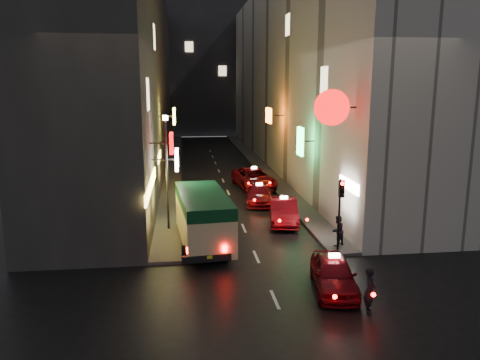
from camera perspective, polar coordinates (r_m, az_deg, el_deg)
name	(u,v)px	position (r m, az deg, el deg)	size (l,w,h in m)	color
ground	(301,360)	(14.89, 7.48, -20.95)	(120.00, 120.00, 0.00)	black
building_left	(131,73)	(46.36, -13.15, 12.55)	(7.43, 52.22, 18.00)	#3A3735
building_right	(297,74)	(47.50, 6.92, 12.73)	(8.07, 52.00, 18.00)	#B1ABA3
building_far	(201,65)	(78.25, -4.74, 13.76)	(30.00, 10.00, 22.00)	#343439
sidewalk_left	(174,166)	(46.80, -8.08, 1.75)	(1.50, 52.00, 0.15)	#4A4845
sidewalk_right	(258,164)	(47.40, 2.25, 1.98)	(1.50, 52.00, 0.15)	#4A4845
minibus	(203,213)	(23.27, -4.52, -4.06)	(2.77, 6.51, 2.72)	#D9C087
taxi_near	(334,271)	(19.07, 11.35, -10.84)	(2.76, 5.18, 1.74)	maroon
taxi_second	(284,209)	(27.45, 5.35, -3.53)	(3.02, 5.60, 1.86)	maroon
taxi_third	(259,193)	(31.93, 2.36, -1.55)	(2.58, 4.83, 1.63)	maroon
taxi_far	(254,177)	(36.60, 1.72, 0.41)	(3.06, 5.86, 1.95)	maroon
pedestrian_crossing	(370,287)	(17.55, 15.57, -12.49)	(0.63, 0.40, 1.90)	black
pedestrian_sidewalk	(338,229)	(23.60, 11.82, -5.84)	(0.65, 0.41, 1.73)	black
traffic_light	(341,199)	(22.49, 12.18, -2.30)	(0.26, 0.43, 3.50)	black
lamp_post	(167,165)	(25.50, -8.92, 1.83)	(0.28, 0.28, 6.22)	black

